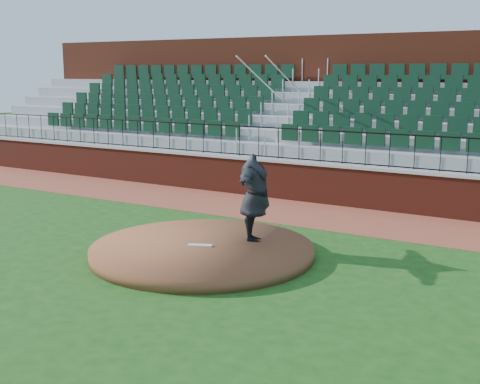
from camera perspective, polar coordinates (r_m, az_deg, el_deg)
name	(u,v)px	position (r m, az deg, el deg)	size (l,w,h in m)	color
ground	(205,261)	(13.91, -3.20, -6.28)	(90.00, 90.00, 0.00)	#1C4A15
warning_track	(308,213)	(18.46, 6.25, -1.96)	(34.00, 3.20, 0.01)	brown
field_wall	(330,185)	(19.78, 8.23, 0.62)	(34.00, 0.35, 1.20)	maroon
wall_cap	(331,165)	(19.67, 8.29, 2.48)	(34.00, 0.45, 0.10)	#B7B7B7
wall_railing	(331,147)	(19.60, 8.33, 4.07)	(34.00, 0.05, 1.00)	black
seating_stands	(363,124)	(22.08, 11.12, 6.06)	(34.00, 5.10, 4.60)	gray
concourse_wall	(389,107)	(24.69, 13.41, 7.52)	(34.00, 0.50, 5.50)	maroon
pitchers_mound	(202,251)	(14.24, -3.45, -5.35)	(5.05, 5.05, 0.25)	brown
pitching_rubber	(200,245)	(14.13, -3.65, -4.87)	(0.54, 0.13, 0.04)	white
pitcher	(255,198)	(14.35, 1.34, -0.51)	(2.50, 0.68, 2.03)	black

